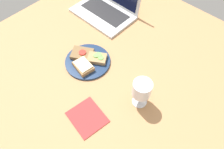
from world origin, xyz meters
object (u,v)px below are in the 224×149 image
sandwich_with_cheese (83,66)px  laptop (107,6)px  sandwich_with_tomato (82,54)px  wine_glass (142,90)px  plate (88,61)px  sandwich_with_cucumber (97,58)px  napkin (87,117)px

sandwich_with_cheese → laptop: size_ratio=0.30×
sandwich_with_tomato → laptop: 37.59cm
sandwich_with_cheese → sandwich_with_tomato: bearing=141.4°
wine_glass → plate: bearing=-179.7°
plate → sandwich_with_cucumber: size_ratio=2.03×
sandwich_with_cucumber → napkin: bearing=-52.8°
sandwich_with_tomato → napkin: size_ratio=0.88×
sandwich_with_cucumber → sandwich_with_tomato: 8.26cm
plate → wine_glass: 34.41cm
sandwich_with_cheese → plate: bearing=111.4°
plate → sandwich_with_cheese: size_ratio=2.11×
sandwich_with_tomato → sandwich_with_cheese: (6.44, -5.14, 0.39)cm
wine_glass → laptop: (-52.92, 34.88, -6.12)cm
plate → napkin: size_ratio=1.51×
plate → sandwich_with_cheese: bearing=-68.6°
plate → sandwich_with_cheese: sandwich_with_cheese is taller
plate → wine_glass: size_ratio=1.58×
sandwich_with_cucumber → sandwich_with_cheese: size_ratio=1.04×
sandwich_with_cheese → napkin: 25.84cm
plate → napkin: (21.63, -20.78, -0.36)cm
napkin → sandwich_with_cheese: bearing=140.6°
sandwich_with_cheese → wine_glass: 32.55cm
sandwich_with_cheese → wine_glass: bearing=8.3°
sandwich_with_cheese → laptop: (-21.64, 39.46, 1.64)cm
laptop → napkin: laptop is taller
sandwich_with_tomato → sandwich_with_cheese: bearing=-38.6°
wine_glass → laptop: bearing=146.6°
sandwich_with_cucumber → laptop: (-22.87, 31.25, 1.89)cm
sandwich_with_tomato → wine_glass: size_ratio=0.92×
wine_glass → laptop: 63.67cm
plate → napkin: bearing=-43.9°
wine_glass → sandwich_with_cheese: bearing=-171.7°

